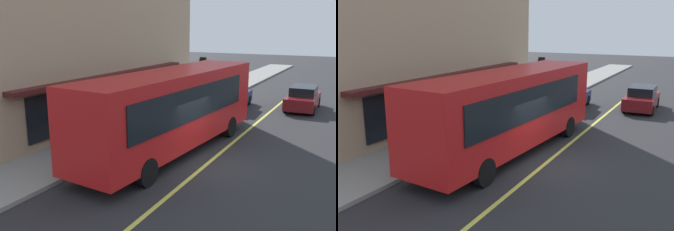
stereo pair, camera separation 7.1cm
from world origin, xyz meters
TOP-DOWN VIEW (x-y plane):
  - ground at (0.00, 0.00)m, footprint 120.00×120.00m
  - sidewalk at (0.00, 5.34)m, footprint 80.00×3.08m
  - lane_centre_stripe at (0.00, 0.00)m, footprint 36.00×0.16m
  - storefront_building at (3.21, 11.97)m, footprint 19.80×10.81m
  - bus at (0.71, 1.88)m, footprint 11.28×3.33m
  - traffic_light at (9.75, 4.32)m, footprint 0.30×0.52m
  - car_navy at (10.63, 2.60)m, footprint 4.39×2.05m
  - car_maroon at (12.29, -1.68)m, footprint 4.33×1.92m
  - pedestrian_waiting at (-0.20, 4.38)m, footprint 0.34×0.34m

SIDE VIEW (x-z plane):
  - ground at x=0.00m, z-range 0.00..0.00m
  - lane_centre_stripe at x=0.00m, z-range 0.00..0.01m
  - sidewalk at x=0.00m, z-range 0.00..0.15m
  - car_navy at x=10.63m, z-range -0.02..1.50m
  - car_maroon at x=12.29m, z-range -0.02..1.50m
  - pedestrian_waiting at x=-0.20m, z-range 0.34..2.18m
  - bus at x=0.71m, z-range 0.24..3.74m
  - traffic_light at x=9.75m, z-range 0.93..4.13m
  - storefront_building at x=3.21m, z-range -0.01..12.95m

